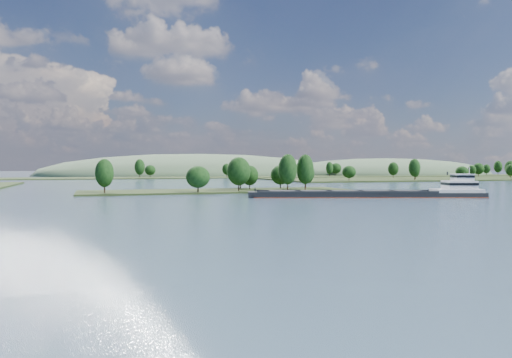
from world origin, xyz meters
name	(u,v)px	position (x,y,z in m)	size (l,w,h in m)	color
ground	(273,203)	(0.00, 120.00, 0.00)	(1800.00, 1800.00, 0.00)	#334259
tree_island	(236,181)	(6.91, 178.89, 4.01)	(100.00, 32.46, 14.65)	black
right_bank	(482,178)	(231.85, 299.58, 0.98)	(320.00, 90.00, 14.97)	black
back_shoreline	(160,177)	(7.00, 399.80, 0.72)	(900.00, 60.00, 16.03)	black
hill_east	(386,175)	(260.00, 470.00, 0.00)	(260.00, 140.00, 36.00)	#425A3E
hill_west	(200,175)	(60.00, 500.00, 0.00)	(320.00, 160.00, 44.00)	#425A3E
cargo_barge	(382,193)	(41.02, 133.33, 1.24)	(71.96, 29.86, 9.83)	black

